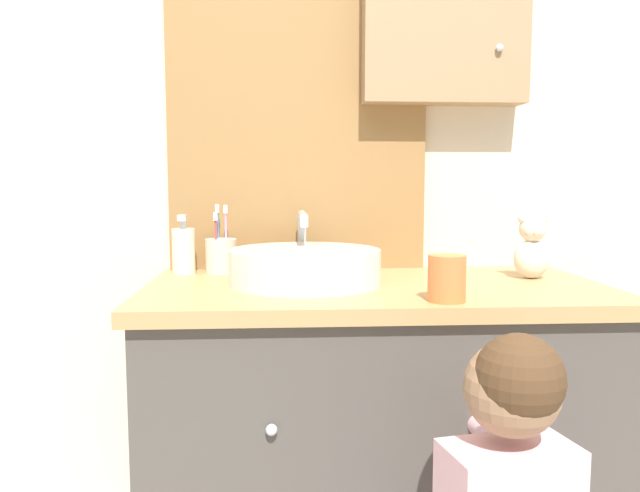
# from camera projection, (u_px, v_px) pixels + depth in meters

# --- Properties ---
(wall_back) EXTENTS (3.20, 0.18, 2.50)m
(wall_back) POSITION_uv_depth(u_px,v_px,m) (361.00, 133.00, 1.80)
(wall_back) COLOR beige
(wall_back) RESTS_ON ground_plane
(vanity_counter) EXTENTS (1.11, 0.59, 0.88)m
(vanity_counter) POSITION_uv_depth(u_px,v_px,m) (373.00, 456.00, 1.57)
(vanity_counter) COLOR #4C4742
(vanity_counter) RESTS_ON ground_plane
(sink_basin) EXTENTS (0.37, 0.42, 0.17)m
(sink_basin) POSITION_uv_depth(u_px,v_px,m) (305.00, 265.00, 1.53)
(sink_basin) COLOR silver
(sink_basin) RESTS_ON vanity_counter
(toothbrush_holder) EXTENTS (0.09, 0.09, 0.19)m
(toothbrush_holder) POSITION_uv_depth(u_px,v_px,m) (221.00, 255.00, 1.70)
(toothbrush_holder) COLOR beige
(toothbrush_holder) RESTS_ON vanity_counter
(soap_dispenser) EXTENTS (0.06, 0.06, 0.16)m
(soap_dispenser) POSITION_uv_depth(u_px,v_px,m) (184.00, 250.00, 1.68)
(soap_dispenser) COLOR beige
(soap_dispenser) RESTS_ON vanity_counter
(teddy_bear) EXTENTS (0.09, 0.08, 0.17)m
(teddy_bear) POSITION_uv_depth(u_px,v_px,m) (532.00, 248.00, 1.60)
(teddy_bear) COLOR beige
(teddy_bear) RESTS_ON vanity_counter
(drinking_cup) EXTENTS (0.08, 0.08, 0.10)m
(drinking_cup) POSITION_uv_depth(u_px,v_px,m) (447.00, 278.00, 1.30)
(drinking_cup) COLOR orange
(drinking_cup) RESTS_ON vanity_counter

